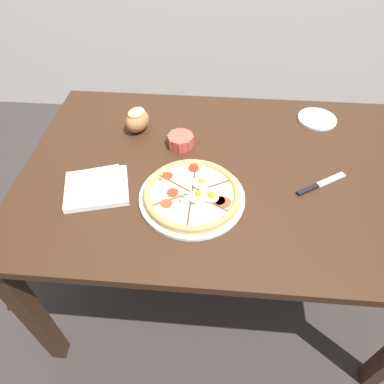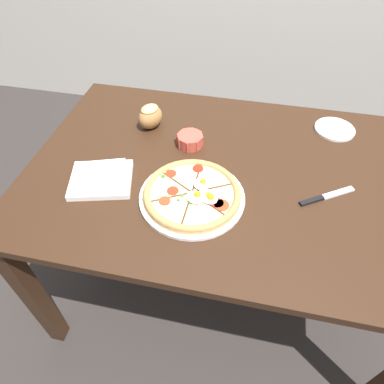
{
  "view_description": "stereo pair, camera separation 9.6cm",
  "coord_description": "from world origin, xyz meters",
  "px_view_note": "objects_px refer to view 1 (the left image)",
  "views": [
    {
      "loc": [
        -0.04,
        -0.89,
        1.57
      ],
      "look_at": [
        -0.1,
        -0.15,
        0.79
      ],
      "focal_mm": 32.0,
      "sensor_mm": 36.0,
      "label": 1
    },
    {
      "loc": [
        0.06,
        -0.88,
        1.57
      ],
      "look_at": [
        -0.1,
        -0.15,
        0.79
      ],
      "focal_mm": 32.0,
      "sensor_mm": 36.0,
      "label": 2
    }
  ],
  "objects_px": {
    "dining_table": "(222,187)",
    "bread_piece_near": "(137,120)",
    "ramekin_bowl": "(181,140)",
    "knife_main": "(321,184)",
    "pizza": "(192,194)",
    "napkin_folded": "(96,187)",
    "side_saucer": "(317,119)"
  },
  "relations": [
    {
      "from": "ramekin_bowl",
      "to": "knife_main",
      "type": "bearing_deg",
      "value": -19.23
    },
    {
      "from": "ramekin_bowl",
      "to": "side_saucer",
      "type": "height_order",
      "value": "ramekin_bowl"
    },
    {
      "from": "ramekin_bowl",
      "to": "napkin_folded",
      "type": "xyz_separation_m",
      "value": [
        -0.25,
        -0.26,
        -0.01
      ]
    },
    {
      "from": "napkin_folded",
      "to": "side_saucer",
      "type": "bearing_deg",
      "value": 30.52
    },
    {
      "from": "dining_table",
      "to": "knife_main",
      "type": "height_order",
      "value": "knife_main"
    },
    {
      "from": "napkin_folded",
      "to": "pizza",
      "type": "bearing_deg",
      "value": -1.87
    },
    {
      "from": "dining_table",
      "to": "napkin_folded",
      "type": "relative_size",
      "value": 5.91
    },
    {
      "from": "pizza",
      "to": "napkin_folded",
      "type": "height_order",
      "value": "pizza"
    },
    {
      "from": "pizza",
      "to": "ramekin_bowl",
      "type": "bearing_deg",
      "value": 103.86
    },
    {
      "from": "ramekin_bowl",
      "to": "dining_table",
      "type": "bearing_deg",
      "value": -34.51
    },
    {
      "from": "dining_table",
      "to": "bread_piece_near",
      "type": "height_order",
      "value": "bread_piece_near"
    },
    {
      "from": "pizza",
      "to": "side_saucer",
      "type": "height_order",
      "value": "pizza"
    },
    {
      "from": "napkin_folded",
      "to": "knife_main",
      "type": "relative_size",
      "value": 1.33
    },
    {
      "from": "dining_table",
      "to": "bread_piece_near",
      "type": "relative_size",
      "value": 10.88
    },
    {
      "from": "pizza",
      "to": "ramekin_bowl",
      "type": "xyz_separation_m",
      "value": [
        -0.07,
        0.27,
        0.0
      ]
    },
    {
      "from": "dining_table",
      "to": "ramekin_bowl",
      "type": "xyz_separation_m",
      "value": [
        -0.16,
        0.11,
        0.12
      ]
    },
    {
      "from": "ramekin_bowl",
      "to": "side_saucer",
      "type": "xyz_separation_m",
      "value": [
        0.54,
        0.21,
        -0.02
      ]
    },
    {
      "from": "ramekin_bowl",
      "to": "bread_piece_near",
      "type": "xyz_separation_m",
      "value": [
        -0.18,
        0.08,
        0.03
      ]
    },
    {
      "from": "dining_table",
      "to": "pizza",
      "type": "bearing_deg",
      "value": -122.78
    },
    {
      "from": "dining_table",
      "to": "bread_piece_near",
      "type": "bearing_deg",
      "value": 150.43
    },
    {
      "from": "dining_table",
      "to": "ramekin_bowl",
      "type": "bearing_deg",
      "value": 145.49
    },
    {
      "from": "pizza",
      "to": "side_saucer",
      "type": "distance_m",
      "value": 0.67
    },
    {
      "from": "ramekin_bowl",
      "to": "bread_piece_near",
      "type": "height_order",
      "value": "bread_piece_near"
    },
    {
      "from": "dining_table",
      "to": "ramekin_bowl",
      "type": "distance_m",
      "value": 0.23
    },
    {
      "from": "bread_piece_near",
      "to": "side_saucer",
      "type": "distance_m",
      "value": 0.73
    },
    {
      "from": "knife_main",
      "to": "ramekin_bowl",
      "type": "bearing_deg",
      "value": 128.19
    },
    {
      "from": "ramekin_bowl",
      "to": "bread_piece_near",
      "type": "relative_size",
      "value": 0.78
    },
    {
      "from": "bread_piece_near",
      "to": "knife_main",
      "type": "xyz_separation_m",
      "value": [
        0.66,
        -0.25,
        -0.05
      ]
    },
    {
      "from": "pizza",
      "to": "knife_main",
      "type": "height_order",
      "value": "pizza"
    },
    {
      "from": "dining_table",
      "to": "napkin_folded",
      "type": "height_order",
      "value": "napkin_folded"
    },
    {
      "from": "pizza",
      "to": "napkin_folded",
      "type": "bearing_deg",
      "value": 178.13
    },
    {
      "from": "pizza",
      "to": "knife_main",
      "type": "xyz_separation_m",
      "value": [
        0.42,
        0.1,
        -0.02
      ]
    }
  ]
}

